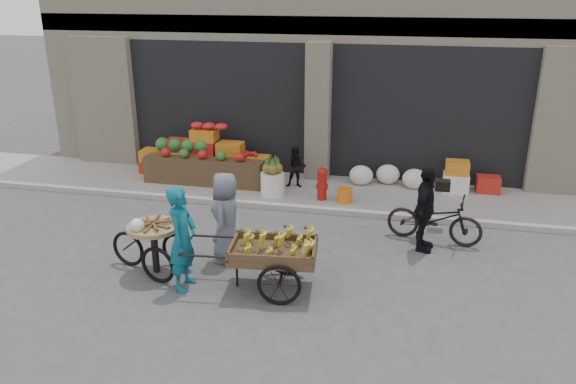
% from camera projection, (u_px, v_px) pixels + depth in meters
% --- Properties ---
extents(ground, '(80.00, 80.00, 0.00)m').
position_uv_depth(ground, '(264.00, 283.00, 8.92)').
color(ground, '#424244').
rests_on(ground, ground).
extents(sidewalk, '(18.00, 2.20, 0.12)m').
position_uv_depth(sidewalk, '(310.00, 192.00, 12.65)').
color(sidewalk, gray).
rests_on(sidewalk, ground).
extents(building, '(14.00, 6.45, 7.00)m').
position_uv_depth(building, '(338.00, 27.00, 15.11)').
color(building, beige).
rests_on(building, ground).
extents(fruit_display, '(3.10, 1.12, 1.24)m').
position_uv_depth(fruit_display, '(209.00, 156.00, 13.20)').
color(fruit_display, '#B02118').
rests_on(fruit_display, sidewalk).
extents(pineapple_bin, '(0.52, 0.52, 0.50)m').
position_uv_depth(pineapple_bin, '(273.00, 184.00, 12.24)').
color(pineapple_bin, silver).
rests_on(pineapple_bin, sidewalk).
extents(fire_hydrant, '(0.22, 0.22, 0.71)m').
position_uv_depth(fire_hydrant, '(322.00, 182.00, 11.93)').
color(fire_hydrant, '#A5140F').
rests_on(fire_hydrant, sidewalk).
extents(orange_bucket, '(0.32, 0.32, 0.30)m').
position_uv_depth(orange_bucket, '(345.00, 195.00, 11.86)').
color(orange_bucket, orange).
rests_on(orange_bucket, sidewalk).
extents(right_bay_goods, '(3.35, 0.60, 0.70)m').
position_uv_depth(right_bay_goods, '(430.00, 177.00, 12.55)').
color(right_bay_goods, silver).
rests_on(right_bay_goods, sidewalk).
extents(seated_person, '(0.51, 0.43, 0.93)m').
position_uv_depth(seated_person, '(296.00, 167.00, 12.63)').
color(seated_person, black).
rests_on(seated_person, sidewalk).
extents(banana_cart, '(2.31, 1.13, 0.93)m').
position_uv_depth(banana_cart, '(270.00, 249.00, 8.52)').
color(banana_cart, brown).
rests_on(banana_cart, ground).
extents(vendor_woman, '(0.40, 0.61, 1.66)m').
position_uv_depth(vendor_woman, '(182.00, 238.00, 8.52)').
color(vendor_woman, '#0D5969').
rests_on(vendor_woman, ground).
extents(tricycle_cart, '(1.46, 0.99, 0.95)m').
position_uv_depth(tricycle_cart, '(154.00, 240.00, 9.07)').
color(tricycle_cart, '#9E7F51').
rests_on(tricycle_cart, ground).
extents(vendor_grey, '(0.53, 0.79, 1.58)m').
position_uv_depth(vendor_grey, '(226.00, 218.00, 9.39)').
color(vendor_grey, slate).
rests_on(vendor_grey, ground).
extents(bicycle, '(1.79, 0.89, 0.90)m').
position_uv_depth(bicycle, '(434.00, 219.00, 10.22)').
color(bicycle, black).
rests_on(bicycle, ground).
extents(cyclist, '(0.53, 0.96, 1.55)m').
position_uv_depth(cyclist, '(425.00, 209.00, 9.78)').
color(cyclist, black).
rests_on(cyclist, ground).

